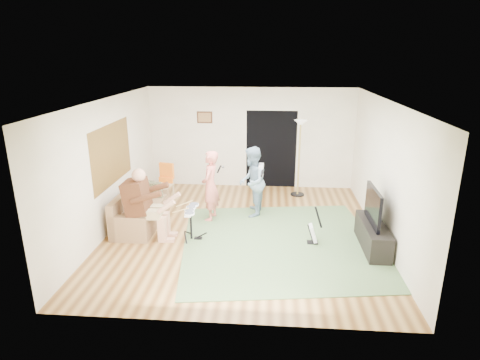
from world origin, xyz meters
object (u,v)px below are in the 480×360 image
(torchiere_lamp, at_px, (300,145))
(television, at_px, (373,206))
(drum_kit, at_px, (191,225))
(guitarist, at_px, (252,182))
(tv_cabinet, at_px, (373,236))
(dining_chair, at_px, (164,188))
(guitar_spare, at_px, (313,233))
(sofa, at_px, (138,213))
(singer, at_px, (210,186))

(torchiere_lamp, bearing_deg, television, -67.63)
(drum_kit, xyz_separation_m, guitarist, (1.14, 1.36, 0.50))
(drum_kit, height_order, torchiere_lamp, torchiere_lamp)
(torchiere_lamp, height_order, tv_cabinet, torchiere_lamp)
(dining_chair, bearing_deg, drum_kit, -47.91)
(dining_chair, bearing_deg, television, -11.23)
(guitar_spare, relative_size, tv_cabinet, 0.55)
(guitarist, bearing_deg, sofa, -70.57)
(singer, bearing_deg, guitar_spare, 71.08)
(torchiere_lamp, bearing_deg, drum_kit, -128.97)
(drum_kit, xyz_separation_m, singer, (0.24, 1.04, 0.48))
(dining_chair, xyz_separation_m, tv_cabinet, (4.60, -2.24, -0.08))
(drum_kit, relative_size, television, 0.67)
(singer, xyz_separation_m, guitarist, (0.89, 0.32, 0.01))
(guitarist, relative_size, guitar_spare, 2.07)
(dining_chair, relative_size, tv_cabinet, 0.67)
(sofa, distance_m, dining_chair, 1.51)
(singer, bearing_deg, torchiere_lamp, 137.72)
(tv_cabinet, height_order, television, television)
(tv_cabinet, bearing_deg, torchiere_lamp, 113.21)
(drum_kit, height_order, tv_cabinet, drum_kit)
(sofa, xyz_separation_m, dining_chair, (0.19, 1.49, 0.08))
(sofa, xyz_separation_m, television, (4.73, -0.75, 0.60))
(singer, bearing_deg, dining_chair, -122.91)
(guitar_spare, relative_size, dining_chair, 0.82)
(singer, height_order, guitar_spare, singer)
(sofa, bearing_deg, tv_cabinet, -8.89)
(television, bearing_deg, dining_chair, 153.76)
(tv_cabinet, bearing_deg, sofa, 171.11)
(sofa, relative_size, guitarist, 1.18)
(singer, distance_m, guitarist, 0.95)
(singer, xyz_separation_m, tv_cabinet, (3.26, -1.13, -0.53))
(tv_cabinet, xyz_separation_m, television, (-0.05, 0.00, 0.60))
(singer, distance_m, guitar_spare, 2.46)
(drum_kit, relative_size, guitar_spare, 0.89)
(torchiere_lamp, height_order, television, torchiere_lamp)
(dining_chair, distance_m, tv_cabinet, 5.11)
(guitar_spare, bearing_deg, sofa, 170.03)
(tv_cabinet, bearing_deg, guitarist, 148.34)
(singer, bearing_deg, tv_cabinet, 77.50)
(torchiere_lamp, distance_m, dining_chair, 3.56)
(singer, xyz_separation_m, torchiere_lamp, (2.02, 1.76, 0.56))
(sofa, xyz_separation_m, torchiere_lamp, (3.54, 2.14, 1.09))
(drum_kit, height_order, guitar_spare, guitar_spare)
(drum_kit, bearing_deg, tv_cabinet, -1.60)
(torchiere_lamp, relative_size, dining_chair, 2.10)
(dining_chair, relative_size, television, 0.93)
(sofa, distance_m, tv_cabinet, 4.84)
(guitarist, bearing_deg, guitar_spare, 46.01)
(dining_chair, bearing_deg, torchiere_lamp, 25.98)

